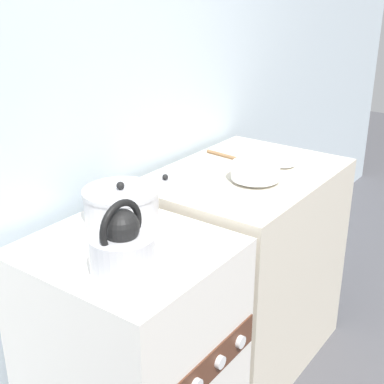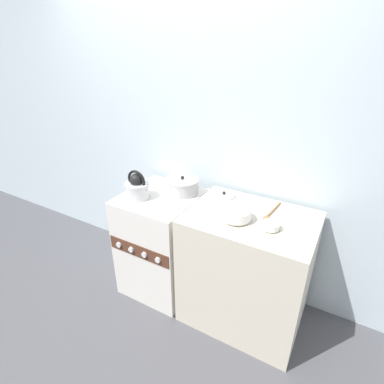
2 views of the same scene
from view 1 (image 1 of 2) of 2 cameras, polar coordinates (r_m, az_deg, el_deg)
name	(u,v)px [view 1 (image 1 of 2)]	position (r m, az deg, el deg)	size (l,w,h in m)	color
wall_back	(32,120)	(1.87, -16.66, 7.39)	(7.00, 0.06, 2.50)	silver
stove	(132,360)	(1.97, -6.41, -17.40)	(0.58, 0.64, 0.90)	silver
counter	(242,267)	(2.47, 5.37, -7.98)	(0.88, 0.64, 0.93)	beige
kettle	(123,247)	(1.53, -7.38, -5.87)	(0.23, 0.19, 0.23)	silver
cooking_pot	(121,205)	(1.86, -7.53, -1.41)	(0.27, 0.27, 0.15)	#B2B2B7
enamel_bowl	(256,171)	(2.15, 6.79, 2.24)	(0.20, 0.20, 0.08)	white
small_ceramic_bowl	(283,160)	(2.35, 9.66, 3.42)	(0.11, 0.11, 0.05)	white
loose_pot_lid	(165,181)	(2.15, -2.87, 1.20)	(0.19, 0.19, 0.03)	#B2B2B7
wooden_spoon	(238,159)	(2.40, 4.88, 3.52)	(0.06, 0.29, 0.02)	olive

